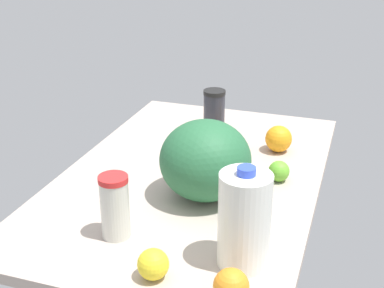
# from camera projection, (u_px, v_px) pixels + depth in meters

# --- Properties ---
(countertop) EXTENTS (1.20, 0.76, 0.03)m
(countertop) POSITION_uv_depth(u_px,v_px,m) (192.00, 178.00, 1.64)
(countertop) COLOR #B5A497
(countertop) RESTS_ON ground
(watermelon) EXTENTS (0.25, 0.25, 0.22)m
(watermelon) POSITION_uv_depth(u_px,v_px,m) (205.00, 160.00, 1.46)
(watermelon) COLOR #27653C
(watermelon) RESTS_ON countertop
(tumbler_cup) EXTENTS (0.07, 0.07, 0.16)m
(tumbler_cup) POSITION_uv_depth(u_px,v_px,m) (115.00, 207.00, 1.29)
(tumbler_cup) COLOR beige
(tumbler_cup) RESTS_ON countertop
(milk_jug) EXTENTS (0.12, 0.12, 0.24)m
(milk_jug) POSITION_uv_depth(u_px,v_px,m) (244.00, 220.00, 1.18)
(milk_jug) COLOR white
(milk_jug) RESTS_ON countertop
(shaker_bottle) EXTENTS (0.08, 0.08, 0.18)m
(shaker_bottle) POSITION_uv_depth(u_px,v_px,m) (214.00, 115.00, 1.85)
(shaker_bottle) COLOR #2C2E37
(shaker_bottle) RESTS_ON countertop
(orange_beside_bowl) EXTENTS (0.07, 0.07, 0.07)m
(orange_beside_bowl) POSITION_uv_depth(u_px,v_px,m) (231.00, 286.00, 1.08)
(orange_beside_bowl) COLOR orange
(orange_beside_bowl) RESTS_ON countertop
(orange_far_back) EXTENTS (0.09, 0.09, 0.09)m
(orange_far_back) POSITION_uv_depth(u_px,v_px,m) (279.00, 139.00, 1.77)
(orange_far_back) COLOR orange
(orange_far_back) RESTS_ON countertop
(lime_loose) EXTENTS (0.06, 0.06, 0.06)m
(lime_loose) POSITION_uv_depth(u_px,v_px,m) (279.00, 171.00, 1.58)
(lime_loose) COLOR #64B12F
(lime_loose) RESTS_ON countertop
(lemon_by_jug) EXTENTS (0.07, 0.07, 0.07)m
(lemon_by_jug) POSITION_uv_depth(u_px,v_px,m) (153.00, 264.00, 1.16)
(lemon_by_jug) COLOR yellow
(lemon_by_jug) RESTS_ON countertop
(orange_near_front) EXTENTS (0.08, 0.08, 0.08)m
(orange_near_front) POSITION_uv_depth(u_px,v_px,m) (231.00, 142.00, 1.76)
(orange_near_front) COLOR orange
(orange_near_front) RESTS_ON countertop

